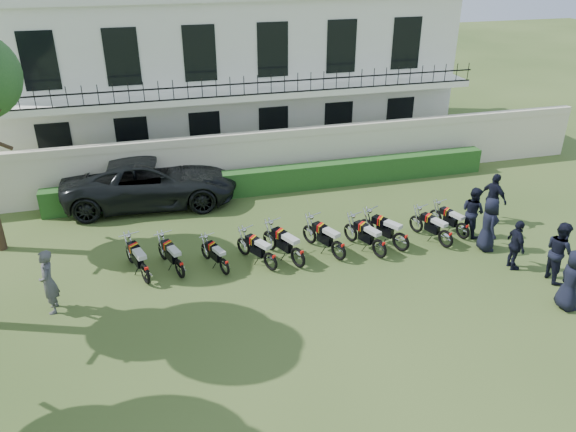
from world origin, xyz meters
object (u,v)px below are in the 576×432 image
(motorcycle_2, at_px, (224,263))
(officer_5, at_px, (493,198))
(motorcycle_6, at_px, (380,244))
(suv, at_px, (151,181))
(motorcycle_9, at_px, (463,227))
(inspector, at_px, (48,282))
(motorcycle_8, at_px, (446,235))
(motorcycle_7, at_px, (401,237))
(officer_0, at_px, (572,280))
(officer_2, at_px, (516,245))
(officer_1, at_px, (559,251))
(officer_3, at_px, (489,224))
(motorcycle_1, at_px, (180,264))
(motorcycle_5, at_px, (339,246))
(motorcycle_3, at_px, (270,257))
(motorcycle_4, at_px, (298,253))
(officer_4, at_px, (473,211))

(motorcycle_2, height_order, officer_5, officer_5)
(motorcycle_6, distance_m, suv, 9.19)
(motorcycle_9, xyz_separation_m, inspector, (-13.06, -0.74, 0.48))
(motorcycle_9, bearing_deg, motorcycle_8, -174.28)
(motorcycle_7, distance_m, officer_0, 5.12)
(motorcycle_2, relative_size, officer_2, 0.98)
(motorcycle_6, distance_m, motorcycle_8, 2.39)
(motorcycle_6, xyz_separation_m, officer_1, (4.61, -2.50, 0.45))
(officer_1, bearing_deg, motorcycle_6, 68.92)
(motorcycle_2, height_order, motorcycle_9, motorcycle_9)
(officer_3, bearing_deg, motorcycle_1, 100.93)
(motorcycle_9, bearing_deg, motorcycle_5, 164.35)
(motorcycle_5, xyz_separation_m, officer_3, (4.94, -0.56, 0.39))
(motorcycle_1, xyz_separation_m, motorcycle_8, (8.66, -0.40, 0.01))
(motorcycle_9, bearing_deg, motorcycle_3, 163.75)
(motorcycle_2, bearing_deg, suv, 85.76)
(motorcycle_4, relative_size, motorcycle_6, 1.04)
(motorcycle_8, bearing_deg, motorcycle_3, 158.98)
(suv, height_order, officer_1, officer_1)
(officer_3, bearing_deg, officer_0, -158.98)
(motorcycle_7, xyz_separation_m, suv, (-7.64, 5.97, 0.38))
(motorcycle_5, height_order, officer_5, officer_5)
(motorcycle_7, bearing_deg, officer_5, -14.70)
(motorcycle_5, bearing_deg, motorcycle_9, -21.03)
(motorcycle_3, distance_m, inspector, 6.30)
(motorcycle_2, distance_m, motorcycle_8, 7.33)
(motorcycle_7, distance_m, officer_3, 2.87)
(motorcycle_1, bearing_deg, motorcycle_6, -23.26)
(motorcycle_4, relative_size, suv, 0.30)
(motorcycle_9, bearing_deg, motorcycle_6, 169.14)
(inspector, bearing_deg, motorcycle_2, 94.95)
(motorcycle_9, height_order, officer_1, officer_1)
(motorcycle_1, relative_size, suv, 0.28)
(motorcycle_3, xyz_separation_m, motorcycle_6, (3.54, -0.16, 0.02))
(motorcycle_3, xyz_separation_m, motorcycle_4, (0.87, -0.04, 0.05))
(officer_0, bearing_deg, motorcycle_7, 43.09)
(motorcycle_5, relative_size, suv, 0.30)
(motorcycle_5, bearing_deg, suv, 108.43)
(officer_3, bearing_deg, suv, 73.51)
(officer_3, bearing_deg, officer_1, -139.81)
(motorcycle_1, distance_m, officer_2, 10.25)
(motorcycle_3, distance_m, motorcycle_4, 0.87)
(motorcycle_6, distance_m, officer_1, 5.27)
(inspector, height_order, officer_4, inspector)
(suv, bearing_deg, officer_2, -122.39)
(motorcycle_6, distance_m, officer_0, 5.53)
(inspector, distance_m, officer_5, 14.80)
(motorcycle_6, relative_size, officer_2, 1.15)
(motorcycle_7, relative_size, inspector, 0.98)
(inspector, bearing_deg, officer_3, 87.92)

